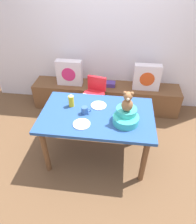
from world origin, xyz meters
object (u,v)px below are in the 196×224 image
(teddy_bear, at_px, (127,102))
(dinner_plate_far, at_px, (99,105))
(pillow_floral_right, at_px, (147,77))
(book_stack, at_px, (109,84))
(dining_table, at_px, (97,120))
(infant_seat_teal, at_px, (126,117))
(dinner_plate_near, at_px, (82,124))
(pillow_floral_left, at_px, (69,73))
(ketchup_bottle, at_px, (71,100))
(highchair, at_px, (94,95))
(coffee_mug, at_px, (85,110))

(teddy_bear, distance_m, dinner_plate_far, 0.52)
(pillow_floral_right, height_order, teddy_bear, teddy_bear)
(book_stack, xyz_separation_m, dining_table, (-0.06, -1.18, 0.14))
(infant_seat_teal, bearing_deg, dining_table, 163.57)
(pillow_floral_right, bearing_deg, dinner_plate_near, -121.14)
(pillow_floral_left, bearing_deg, teddy_bear, -52.06)
(dinner_plate_far, bearing_deg, ketchup_bottle, -172.65)
(highchair, distance_m, dinner_plate_near, 0.99)
(pillow_floral_left, xyz_separation_m, pillow_floral_right, (1.32, 0.00, 0.00))
(pillow_floral_left, xyz_separation_m, ketchup_bottle, (0.29, -1.04, 0.15))
(pillow_floral_right, bearing_deg, ketchup_bottle, -134.85)
(highchair, distance_m, ketchup_bottle, 0.72)
(pillow_floral_right, xyz_separation_m, coffee_mug, (-0.83, -1.17, 0.11))
(dining_table, distance_m, coffee_mug, 0.21)
(book_stack, distance_m, dinner_plate_near, 1.44)
(highchair, bearing_deg, dining_table, -79.11)
(highchair, xyz_separation_m, infant_seat_teal, (0.49, -0.85, 0.29))
(pillow_floral_right, xyz_separation_m, ketchup_bottle, (-1.03, -1.04, 0.15))
(teddy_bear, relative_size, coffee_mug, 2.08)
(infant_seat_teal, xyz_separation_m, dinner_plate_far, (-0.35, 0.27, -0.07))
(pillow_floral_left, distance_m, highchair, 0.66)
(coffee_mug, bearing_deg, dinner_plate_near, -90.35)
(pillow_floral_left, distance_m, dinner_plate_far, 1.18)
(ketchup_bottle, bearing_deg, teddy_bear, -17.94)
(dining_table, bearing_deg, pillow_floral_right, 59.40)
(pillow_floral_right, xyz_separation_m, highchair, (-0.83, -0.42, -0.16))
(pillow_floral_left, xyz_separation_m, book_stack, (0.70, 0.02, -0.18))
(dinner_plate_near, bearing_deg, pillow_floral_right, 58.86)
(pillow_floral_left, distance_m, dinner_plate_near, 1.47)
(highchair, relative_size, teddy_bear, 3.16)
(book_stack, height_order, ketchup_bottle, ketchup_bottle)
(dining_table, height_order, teddy_bear, teddy_bear)
(highchair, bearing_deg, infant_seat_teal, -59.77)
(pillow_floral_left, bearing_deg, highchair, -40.25)
(pillow_floral_right, height_order, book_stack, pillow_floral_right)
(dinner_plate_near, bearing_deg, infant_seat_teal, 13.37)
(teddy_bear, bearing_deg, highchair, 120.22)
(dining_table, xyz_separation_m, highchair, (-0.14, 0.74, -0.12))
(pillow_floral_left, relative_size, infant_seat_teal, 1.33)
(highchair, bearing_deg, coffee_mug, -90.37)
(infant_seat_teal, relative_size, ketchup_bottle, 1.78)
(pillow_floral_right, relative_size, highchair, 0.56)
(highchair, xyz_separation_m, teddy_bear, (0.49, -0.85, 0.50))
(infant_seat_teal, height_order, dinner_plate_far, infant_seat_teal)
(ketchup_bottle, bearing_deg, infant_seat_teal, -17.90)
(dining_table, relative_size, highchair, 1.76)
(dining_table, distance_m, dinner_plate_near, 0.29)
(dinner_plate_near, bearing_deg, coffee_mug, 89.65)
(coffee_mug, bearing_deg, book_stack, 79.90)
(highchair, bearing_deg, dinner_plate_far, -76.05)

